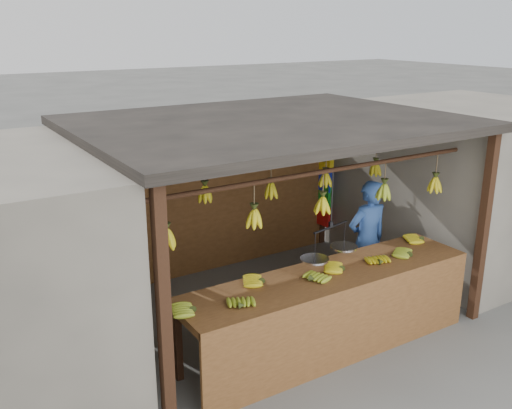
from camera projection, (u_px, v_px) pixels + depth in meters
ground at (269, 309)px, 7.18m from camera, size 80.00×80.00×0.00m
stall at (255, 151)px, 6.86m from camera, size 4.30×3.30×2.40m
neighbor_right at (467, 181)px, 8.65m from camera, size 3.00×3.00×2.30m
counter at (335, 295)px, 5.99m from camera, size 3.45×0.78×0.96m
hanging_bananas at (269, 185)px, 6.70m from camera, size 3.61×2.19×0.38m
balance_scale at (330, 249)px, 6.10m from camera, size 0.78×0.40×0.93m
vendor at (367, 241)px, 7.26m from camera, size 0.60×0.41×1.59m
bag_bundles at (325, 188)px, 8.96m from camera, size 0.08×0.26×1.24m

